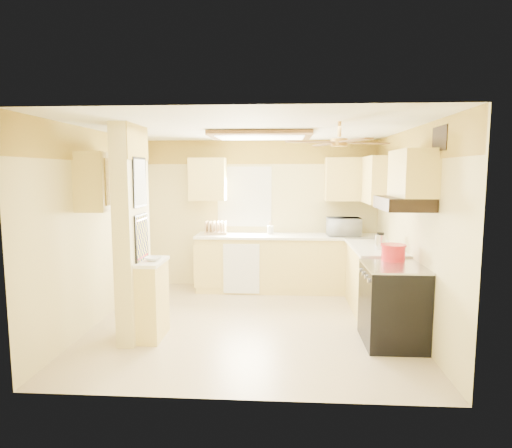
# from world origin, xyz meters

# --- Properties ---
(floor) EXTENTS (4.00, 4.00, 0.00)m
(floor) POSITION_xyz_m (0.00, 0.00, 0.00)
(floor) COLOR #CBB38C
(floor) RESTS_ON ground
(ceiling) EXTENTS (4.00, 4.00, 0.00)m
(ceiling) POSITION_xyz_m (0.00, 0.00, 2.50)
(ceiling) COLOR white
(ceiling) RESTS_ON wall_back
(wall_back) EXTENTS (4.00, 0.00, 4.00)m
(wall_back) POSITION_xyz_m (0.00, 1.90, 1.25)
(wall_back) COLOR #E1D089
(wall_back) RESTS_ON floor
(wall_front) EXTENTS (4.00, 0.00, 4.00)m
(wall_front) POSITION_xyz_m (0.00, -1.90, 1.25)
(wall_front) COLOR #E1D089
(wall_front) RESTS_ON floor
(wall_left) EXTENTS (0.00, 3.80, 3.80)m
(wall_left) POSITION_xyz_m (-2.00, 0.00, 1.25)
(wall_left) COLOR #E1D089
(wall_left) RESTS_ON floor
(wall_right) EXTENTS (0.00, 3.80, 3.80)m
(wall_right) POSITION_xyz_m (2.00, 0.00, 1.25)
(wall_right) COLOR #E1D089
(wall_right) RESTS_ON floor
(wallpaper_border) EXTENTS (4.00, 0.02, 0.40)m
(wallpaper_border) POSITION_xyz_m (0.00, 1.88, 2.30)
(wallpaper_border) COLOR yellow
(wallpaper_border) RESTS_ON wall_back
(partition_column) EXTENTS (0.20, 0.70, 2.50)m
(partition_column) POSITION_xyz_m (-1.35, -0.55, 1.25)
(partition_column) COLOR #E1D089
(partition_column) RESTS_ON floor
(partition_ledge) EXTENTS (0.25, 0.55, 0.90)m
(partition_ledge) POSITION_xyz_m (-1.13, -0.55, 0.45)
(partition_ledge) COLOR #FFE97B
(partition_ledge) RESTS_ON floor
(ledge_top) EXTENTS (0.28, 0.58, 0.04)m
(ledge_top) POSITION_xyz_m (-1.13, -0.55, 0.92)
(ledge_top) COLOR white
(ledge_top) RESTS_ON partition_ledge
(lower_cabinets_back) EXTENTS (3.00, 0.60, 0.90)m
(lower_cabinets_back) POSITION_xyz_m (0.50, 1.60, 0.45)
(lower_cabinets_back) COLOR #FFE97B
(lower_cabinets_back) RESTS_ON floor
(lower_cabinets_right) EXTENTS (0.60, 1.40, 0.90)m
(lower_cabinets_right) POSITION_xyz_m (1.70, 0.60, 0.45)
(lower_cabinets_right) COLOR #FFE97B
(lower_cabinets_right) RESTS_ON floor
(countertop_back) EXTENTS (3.04, 0.64, 0.04)m
(countertop_back) POSITION_xyz_m (0.50, 1.59, 0.92)
(countertop_back) COLOR white
(countertop_back) RESTS_ON lower_cabinets_back
(countertop_right) EXTENTS (0.64, 1.44, 0.04)m
(countertop_right) POSITION_xyz_m (1.69, 0.60, 0.92)
(countertop_right) COLOR white
(countertop_right) RESTS_ON lower_cabinets_right
(dishwasher_panel) EXTENTS (0.58, 0.02, 0.80)m
(dishwasher_panel) POSITION_xyz_m (-0.25, 1.29, 0.43)
(dishwasher_panel) COLOR white
(dishwasher_panel) RESTS_ON lower_cabinets_back
(window) EXTENTS (0.92, 0.02, 1.02)m
(window) POSITION_xyz_m (-0.25, 1.89, 1.55)
(window) COLOR white
(window) RESTS_ON wall_back
(upper_cab_back_left) EXTENTS (0.60, 0.35, 0.70)m
(upper_cab_back_left) POSITION_xyz_m (-0.85, 1.72, 1.85)
(upper_cab_back_left) COLOR #FFE97B
(upper_cab_back_left) RESTS_ON wall_back
(upper_cab_back_right) EXTENTS (0.90, 0.35, 0.70)m
(upper_cab_back_right) POSITION_xyz_m (1.55, 1.72, 1.85)
(upper_cab_back_right) COLOR #FFE97B
(upper_cab_back_right) RESTS_ON wall_back
(upper_cab_right) EXTENTS (0.35, 1.00, 0.70)m
(upper_cab_right) POSITION_xyz_m (1.82, 1.25, 1.85)
(upper_cab_right) COLOR #FFE97B
(upper_cab_right) RESTS_ON wall_right
(upper_cab_left_wall) EXTENTS (0.35, 0.75, 0.70)m
(upper_cab_left_wall) POSITION_xyz_m (-1.82, -0.25, 1.85)
(upper_cab_left_wall) COLOR #FFE97B
(upper_cab_left_wall) RESTS_ON wall_left
(upper_cab_over_stove) EXTENTS (0.35, 0.76, 0.52)m
(upper_cab_over_stove) POSITION_xyz_m (1.82, -0.55, 1.95)
(upper_cab_over_stove) COLOR #FFE97B
(upper_cab_over_stove) RESTS_ON wall_right
(stove) EXTENTS (0.68, 0.77, 0.92)m
(stove) POSITION_xyz_m (1.67, -0.55, 0.46)
(stove) COLOR black
(stove) RESTS_ON floor
(range_hood) EXTENTS (0.50, 0.76, 0.14)m
(range_hood) POSITION_xyz_m (1.74, -0.55, 1.62)
(range_hood) COLOR black
(range_hood) RESTS_ON upper_cab_over_stove
(poster_menu) EXTENTS (0.02, 0.42, 0.57)m
(poster_menu) POSITION_xyz_m (-1.24, -0.55, 1.85)
(poster_menu) COLOR black
(poster_menu) RESTS_ON partition_column
(poster_nashville) EXTENTS (0.02, 0.42, 0.57)m
(poster_nashville) POSITION_xyz_m (-1.24, -0.55, 1.20)
(poster_nashville) COLOR black
(poster_nashville) RESTS_ON partition_column
(ceiling_light_panel) EXTENTS (1.35, 0.95, 0.06)m
(ceiling_light_panel) POSITION_xyz_m (0.10, 0.50, 2.46)
(ceiling_light_panel) COLOR brown
(ceiling_light_panel) RESTS_ON ceiling
(ceiling_fan) EXTENTS (1.15, 1.15, 0.26)m
(ceiling_fan) POSITION_xyz_m (1.00, -0.70, 2.29)
(ceiling_fan) COLOR gold
(ceiling_fan) RESTS_ON ceiling
(vent_grate) EXTENTS (0.02, 0.40, 0.25)m
(vent_grate) POSITION_xyz_m (1.98, -0.90, 2.30)
(vent_grate) COLOR black
(vent_grate) RESTS_ON wall_right
(microwave) EXTENTS (0.54, 0.37, 0.29)m
(microwave) POSITION_xyz_m (1.40, 1.57, 1.09)
(microwave) COLOR white
(microwave) RESTS_ON countertop_back
(bowl) EXTENTS (0.21, 0.21, 0.05)m
(bowl) POSITION_xyz_m (-1.10, -0.58, 0.96)
(bowl) COLOR white
(bowl) RESTS_ON ledge_top
(dutch_oven) EXTENTS (0.30, 0.30, 0.20)m
(dutch_oven) POSITION_xyz_m (1.72, -0.27, 1.02)
(dutch_oven) COLOR red
(dutch_oven) RESTS_ON stove
(kettle) EXTENTS (0.15, 0.15, 0.22)m
(kettle) POSITION_xyz_m (1.72, 0.37, 1.04)
(kettle) COLOR silver
(kettle) RESTS_ON countertop_right
(dish_rack) EXTENTS (0.39, 0.31, 0.21)m
(dish_rack) POSITION_xyz_m (-0.72, 1.64, 1.02)
(dish_rack) COLOR tan
(dish_rack) RESTS_ON countertop_back
(utensil_crock) EXTENTS (0.11, 0.11, 0.21)m
(utensil_crock) POSITION_xyz_m (0.20, 1.68, 1.01)
(utensil_crock) COLOR white
(utensil_crock) RESTS_ON countertop_back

